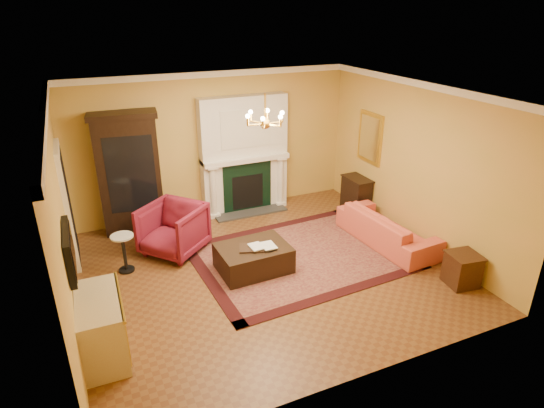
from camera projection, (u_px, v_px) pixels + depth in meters
floor at (266, 270)px, 7.85m from camera, size 6.00×5.50×0.02m
ceiling at (265, 93)px, 6.64m from camera, size 6.00×5.50×0.02m
wall_back at (214, 144)px, 9.56m from camera, size 6.00×0.02×3.00m
wall_front at (365, 274)px, 4.93m from camera, size 6.00×0.02×3.00m
wall_left at (61, 222)px, 6.13m from camera, size 0.02×5.50×3.00m
wall_right at (416, 164)px, 8.36m from camera, size 0.02×5.50×3.00m
fireplace at (244, 157)px, 9.74m from camera, size 1.90×0.70×2.50m
crown_molding at (242, 88)px, 7.47m from camera, size 6.00×5.50×0.12m
doorway at (68, 206)px, 7.76m from camera, size 0.08×1.05×2.10m
tv_panel at (69, 251)px, 5.71m from camera, size 0.09×0.95×0.58m
gilt_mirror at (370, 138)px, 9.46m from camera, size 0.06×0.76×1.05m
chandelier at (265, 120)px, 6.80m from camera, size 0.63×0.55×0.53m
oriental_rug at (300, 256)px, 8.24m from camera, size 3.81×2.95×0.01m
china_cabinet at (130, 176)px, 8.80m from camera, size 1.20×0.66×2.29m
wingback_armchair at (173, 227)px, 8.21m from camera, size 1.34×1.35×1.01m
pedestal_table at (124, 251)px, 7.64m from camera, size 0.38×0.38×0.68m
commode at (102, 327)px, 5.79m from camera, size 0.55×1.13×0.84m
coral_sofa at (388, 223)px, 8.56m from camera, size 0.77×2.16×0.83m
end_table at (462, 270)px, 7.33m from camera, size 0.51×0.51×0.52m
console_table at (356, 195)px, 9.96m from camera, size 0.39×0.67×0.74m
leather_ottoman at (253, 258)px, 7.73m from camera, size 1.21×0.90×0.44m
ottoman_tray at (252, 248)px, 7.58m from camera, size 0.50×0.44×0.03m
book_a at (250, 241)px, 7.46m from camera, size 0.21×0.04×0.28m
book_b at (262, 240)px, 7.49m from camera, size 0.22×0.03×0.30m
topiary_left at (217, 148)px, 9.36m from camera, size 0.18×0.18×0.48m
topiary_right at (273, 142)px, 9.84m from camera, size 0.16×0.16×0.44m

